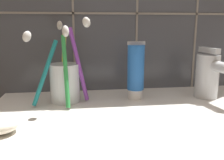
# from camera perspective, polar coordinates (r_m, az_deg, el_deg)

# --- Properties ---
(sink_counter) EXTENTS (0.64, 0.39, 0.02)m
(sink_counter) POSITION_cam_1_polar(r_m,az_deg,el_deg) (0.50, 8.56, -8.59)
(sink_counter) COLOR silver
(sink_counter) RESTS_ON ground
(toothbrush_cup) EXTENTS (0.14, 0.16, 0.19)m
(toothbrush_cup) POSITION_cam_1_polar(r_m,az_deg,el_deg) (0.56, -10.79, 0.26)
(toothbrush_cup) COLOR silver
(toothbrush_cup) RESTS_ON sink_counter
(toothpaste_tube) EXTENTS (0.04, 0.04, 0.13)m
(toothpaste_tube) POSITION_cam_1_polar(r_m,az_deg,el_deg) (0.57, 5.44, 2.06)
(toothpaste_tube) COLOR white
(toothpaste_tube) RESTS_ON sink_counter
(sink_faucet) EXTENTS (0.05, 0.13, 0.12)m
(sink_faucet) POSITION_cam_1_polar(r_m,az_deg,el_deg) (0.62, 21.41, 1.22)
(sink_faucet) COLOR silver
(sink_faucet) RESTS_ON sink_counter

